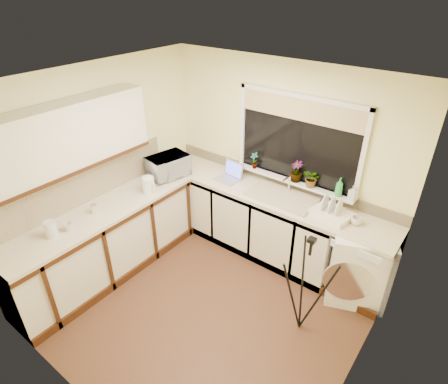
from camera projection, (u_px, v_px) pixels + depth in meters
floor at (207, 303)px, 4.23m from camera, size 3.20×3.20×0.00m
ceiling at (200, 87)px, 2.98m from camera, size 3.20×3.20×0.00m
wall_back at (281, 160)px, 4.63m from camera, size 3.20×0.00×3.20m
wall_front at (65, 310)px, 2.58m from camera, size 3.20×0.00×3.20m
wall_left at (101, 169)px, 4.44m from camera, size 0.00×3.00×3.00m
wall_right at (369, 286)px, 2.77m from camera, size 0.00×3.00×3.00m
base_cabinet_back at (244, 215)px, 5.00m from camera, size 2.55×0.60×0.86m
base_cabinet_left at (107, 243)px, 4.48m from camera, size 0.54×2.40×0.86m
worktop_back at (267, 194)px, 4.60m from camera, size 3.20×0.60×0.04m
worktop_left at (101, 212)px, 4.25m from camera, size 0.60×2.40×0.04m
upper_cabinet at (65, 138)px, 3.76m from camera, size 0.28×1.90×0.70m
splashback_left at (82, 186)px, 4.28m from camera, size 0.02×2.40×0.45m
splashback_back at (279, 179)px, 4.76m from camera, size 3.20×0.02×0.14m
window_glass at (298, 140)px, 4.36m from camera, size 1.50×0.02×1.00m
window_blind at (300, 110)px, 4.15m from camera, size 1.50×0.02×0.25m
windowsill at (292, 181)px, 4.58m from camera, size 1.60×0.14×0.03m
sink at (281, 197)px, 4.48m from camera, size 0.82×0.46×0.03m
faucet at (289, 183)px, 4.55m from camera, size 0.03×0.03×0.24m
washing_machine at (359, 263)px, 4.15m from camera, size 0.80×0.79×0.88m
laptop at (230, 175)px, 4.88m from camera, size 0.33×0.30×0.22m
kettle at (148, 185)px, 4.55m from camera, size 0.15×0.15×0.20m
dish_rack at (332, 214)px, 4.14m from camera, size 0.47×0.39×0.06m
tripod at (305, 286)px, 3.65m from camera, size 0.62×0.62×1.17m
glass_jug at (51, 229)px, 3.79m from camera, size 0.12×0.12×0.18m
steel_jar at (94, 209)px, 4.18m from camera, size 0.08×0.08×0.10m
microwave at (168, 166)px, 4.90m from camera, size 0.45×0.58×0.29m
plant_a at (254, 160)px, 4.79m from camera, size 0.13×0.11×0.22m
plant_c at (296, 171)px, 4.47m from camera, size 0.20×0.20×0.27m
plant_d at (312, 179)px, 4.36m from camera, size 0.25×0.24×0.23m
soap_bottle_green at (339, 187)px, 4.19m from camera, size 0.09×0.09×0.22m
soap_bottle_clear at (354, 193)px, 4.12m from camera, size 0.10×0.10×0.18m
cup_back at (356, 221)px, 3.99m from camera, size 0.14×0.14×0.09m
cup_left at (68, 227)px, 3.90m from camera, size 0.12×0.12×0.08m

